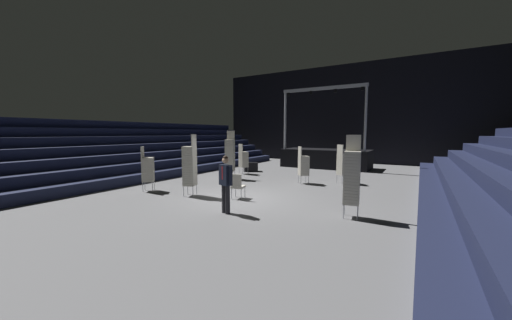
{
  "coord_description": "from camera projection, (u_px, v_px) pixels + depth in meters",
  "views": [
    {
      "loc": [
        5.73,
        -8.46,
        2.45
      ],
      "look_at": [
        0.29,
        0.6,
        1.4
      ],
      "focal_mm": 19.27,
      "sensor_mm": 36.0,
      "label": 1
    }
  ],
  "objects": [
    {
      "name": "chair_stack_mid_right",
      "position": [
        230.0,
        155.0,
        14.55
      ],
      "size": [
        0.57,
        0.57,
        2.56
      ],
      "rotation": [
        0.0,
        0.0,
        3.49
      ],
      "color": "#B2B5BA",
      "rests_on": "ground_plane"
    },
    {
      "name": "chair_stack_mid_centre",
      "position": [
        243.0,
        159.0,
        16.33
      ],
      "size": [
        0.58,
        0.58,
        1.79
      ],
      "rotation": [
        0.0,
        0.0,
        5.86
      ],
      "color": "#B2B5BA",
      "rests_on": "ground_plane"
    },
    {
      "name": "chair_stack_rear_left",
      "position": [
        148.0,
        169.0,
        11.52
      ],
      "size": [
        0.62,
        0.62,
        1.88
      ],
      "rotation": [
        0.0,
        0.0,
        5.42
      ],
      "color": "#B2B5BA",
      "rests_on": "ground_plane"
    },
    {
      "name": "arena_end_wall",
      "position": [
        342.0,
        114.0,
        22.79
      ],
      "size": [
        22.0,
        0.3,
        8.0
      ],
      "primitive_type": "cube",
      "color": "black",
      "rests_on": "ground_plane"
    },
    {
      "name": "chair_stack_front_right",
      "position": [
        303.0,
        165.0,
        13.24
      ],
      "size": [
        0.62,
        0.62,
        1.79
      ],
      "rotation": [
        0.0,
        0.0,
        5.42
      ],
      "color": "#B2B5BA",
      "rests_on": "ground_plane"
    },
    {
      "name": "stage_riser",
      "position": [
        326.0,
        157.0,
        19.43
      ],
      "size": [
        5.95,
        2.55,
        5.47
      ],
      "color": "black",
      "rests_on": "ground_plane"
    },
    {
      "name": "chair_stack_rear_right",
      "position": [
        190.0,
        165.0,
        10.63
      ],
      "size": [
        0.57,
        0.57,
        2.39
      ],
      "rotation": [
        0.0,
        0.0,
        1.94
      ],
      "color": "#B2B5BA",
      "rests_on": "ground_plane"
    },
    {
      "name": "ground_plane",
      "position": [
        241.0,
        199.0,
        10.39
      ],
      "size": [
        22.0,
        30.0,
        0.1
      ],
      "primitive_type": "cube",
      "color": "slate"
    },
    {
      "name": "man_with_tie",
      "position": [
        225.0,
        181.0,
        8.3
      ],
      "size": [
        0.57,
        0.35,
        1.77
      ],
      "rotation": [
        0.0,
        0.0,
        2.82
      ],
      "color": "black",
      "rests_on": "ground_plane"
    },
    {
      "name": "loose_chair_near_man",
      "position": [
        238.0,
        185.0,
        10.17
      ],
      "size": [
        0.52,
        0.52,
        0.95
      ],
      "rotation": [
        0.0,
        0.0,
        0.21
      ],
      "color": "#B2B5BA",
      "rests_on": "ground_plane"
    },
    {
      "name": "bleacher_bank_left",
      "position": [
        127.0,
        148.0,
        15.38
      ],
      "size": [
        5.25,
        24.0,
        3.15
      ],
      "rotation": [
        0.0,
        0.0,
        1.57
      ],
      "color": "#191E38",
      "rests_on": "ground_plane"
    },
    {
      "name": "chair_stack_mid_left",
      "position": [
        352.0,
        177.0,
        7.85
      ],
      "size": [
        0.5,
        0.5,
        2.39
      ],
      "rotation": [
        0.0,
        0.0,
        3.29
      ],
      "color": "#B2B5BA",
      "rests_on": "ground_plane"
    },
    {
      "name": "equipment_road_case",
      "position": [
        251.0,
        167.0,
        17.5
      ],
      "size": [
        1.08,
        1.0,
        0.57
      ],
      "primitive_type": "cube",
      "rotation": [
        0.0,
        0.0,
        0.59
      ],
      "color": "black",
      "rests_on": "ground_plane"
    },
    {
      "name": "chair_stack_front_left",
      "position": [
        343.0,
        164.0,
        13.33
      ],
      "size": [
        0.62,
        0.62,
        1.88
      ],
      "rotation": [
        0.0,
        0.0,
        5.64
      ],
      "color": "#B2B5BA",
      "rests_on": "ground_plane"
    }
  ]
}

